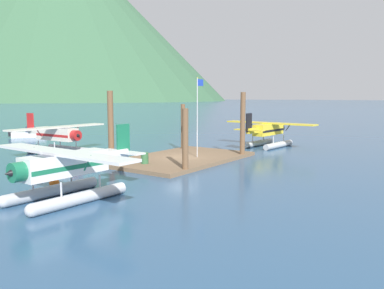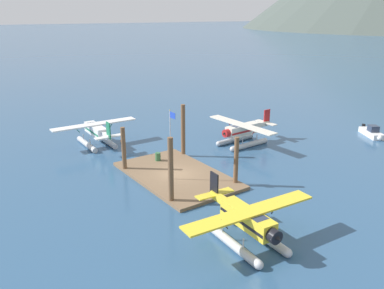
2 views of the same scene
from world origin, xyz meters
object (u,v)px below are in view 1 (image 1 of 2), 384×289
Objects in this scene: fuel_drum at (145,158)px; seaplane_yellow_stbd_aft at (268,133)px; mooring_buoy at (54,183)px; seaplane_white_port_aft at (66,171)px; boat_white_open_north at (29,134)px; flagpole at (198,108)px; seaplane_cream_bow_left at (57,138)px.

fuel_drum is 17.34m from seaplane_yellow_stbd_aft.
mooring_buoy is 3.42m from seaplane_white_port_aft.
seaplane_yellow_stbd_aft is 2.40× the size of boat_white_open_north.
boat_white_open_north is (17.47, 31.14, -1.09)m from seaplane_white_port_aft.
mooring_buoy is (-13.50, 1.35, -4.20)m from flagpole.
mooring_buoy is at bearing -119.78° from boat_white_open_north.
seaplane_yellow_stbd_aft is (17.09, -2.80, 0.84)m from fuel_drum.
seaplane_white_port_aft is at bearing -114.29° from mooring_buoy.
boat_white_open_north is at bearing 84.87° from flagpole.
flagpole reaches higher than seaplane_white_port_aft.
seaplane_cream_bow_left is (8.88, 11.89, 1.28)m from mooring_buoy.
seaplane_yellow_stbd_aft reaches higher than boat_white_open_north.
flagpole is 0.66× the size of seaplane_cream_bow_left.
seaplane_white_port_aft is 17.95m from seaplane_cream_bow_left.
mooring_buoy is 0.06× the size of seaplane_white_port_aft.
seaplane_yellow_stbd_aft is 32.26m from boat_white_open_north.
seaplane_yellow_stbd_aft reaches higher than fuel_drum.
mooring_buoy is 0.14× the size of boat_white_open_north.
flagpole is 7.78× the size of fuel_drum.
boat_white_open_north is at bearing 60.71° from seaplane_white_port_aft.
mooring_buoy is at bearing 174.27° from flagpole.
seaplane_cream_bow_left is (-16.54, 14.53, 0.00)m from seaplane_yellow_stbd_aft.
seaplane_white_port_aft is at bearing -179.45° from seaplane_yellow_stbd_aft.
fuel_drum is 0.20× the size of boat_white_open_north.
boat_white_open_north is (7.28, 16.36, -1.09)m from seaplane_cream_bow_left.
seaplane_cream_bow_left reaches higher than fuel_drum.
seaplane_cream_bow_left is 2.39× the size of boat_white_open_north.
fuel_drum is at bearing 170.70° from seaplane_yellow_stbd_aft.
seaplane_cream_bow_left is (-4.62, 13.25, -2.92)m from flagpole.
seaplane_yellow_stbd_aft is at bearing -5.92° from mooring_buoy.
flagpole is 0.66× the size of seaplane_white_port_aft.
flagpole is at bearing -16.36° from fuel_drum.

